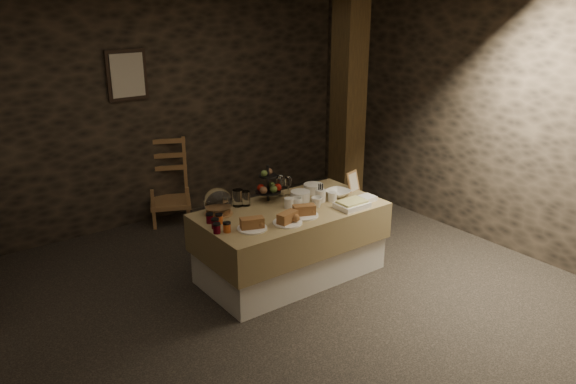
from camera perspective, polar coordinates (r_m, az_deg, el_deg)
ground_plane at (r=5.04m, az=-1.97°, el=-11.56°), size 5.50×5.00×0.01m
room_shell at (r=4.43m, az=-2.21°, el=5.94°), size 5.52×5.02×2.60m
buffet_table at (r=5.38m, az=0.27°, el=-4.62°), size 1.75×0.93×0.69m
chair at (r=6.81m, az=-12.19°, el=0.64°), size 0.60×0.59×0.77m
timber_column at (r=6.61m, az=6.09°, el=8.16°), size 0.30×0.30×2.60m
framed_picture at (r=6.49m, az=-16.05°, el=11.34°), size 0.45×0.04×0.55m
plate_stack_a at (r=5.43m, az=1.25°, el=-0.43°), size 0.19×0.19×0.10m
plate_stack_b at (r=5.68m, az=2.59°, el=0.39°), size 0.20×0.20×0.08m
cutlery_holder at (r=5.42m, az=3.32°, el=-0.37°), size 0.10×0.10×0.12m
cup_a at (r=5.30m, az=0.88°, el=-1.03°), size 0.12×0.12×0.09m
cup_b at (r=5.28m, az=2.93°, el=-1.04°), size 0.12×0.12×0.10m
mug_c at (r=5.27m, az=0.09°, el=-1.11°), size 0.09×0.09×0.09m
mug_d at (r=5.45m, az=4.54°, el=-0.48°), size 0.08×0.08×0.09m
bowl at (r=5.60m, az=5.10°, el=-0.10°), size 0.27×0.27×0.06m
cake_dome at (r=5.14m, az=-7.12°, el=-1.15°), size 0.26×0.26×0.26m
fruit_stand at (r=5.41m, az=-1.96°, el=0.50°), size 0.25×0.25×0.36m
bread_platter_left at (r=4.81m, az=-3.67°, el=-3.35°), size 0.26×0.26×0.11m
bread_platter_center at (r=4.92m, az=-0.05°, el=-2.79°), size 0.26×0.26×0.11m
bread_platter_right at (r=5.08m, az=1.65°, el=-2.03°), size 0.26×0.26×0.11m
jam_jars at (r=4.87m, az=-7.18°, el=-3.22°), size 0.18×0.32×0.07m
tart_dish at (r=5.31m, az=6.51°, el=-1.25°), size 0.30×0.22×0.07m
square_dish at (r=5.51m, az=8.05°, el=-0.62°), size 0.14×0.14×0.04m
menu_frame at (r=5.75m, az=6.64°, el=1.03°), size 0.18×0.11×0.22m
storage_jar_a at (r=5.32m, az=-5.14°, el=-0.60°), size 0.10×0.10×0.16m
storage_jar_b at (r=5.33m, az=-4.34°, el=-0.65°), size 0.09×0.09×0.14m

